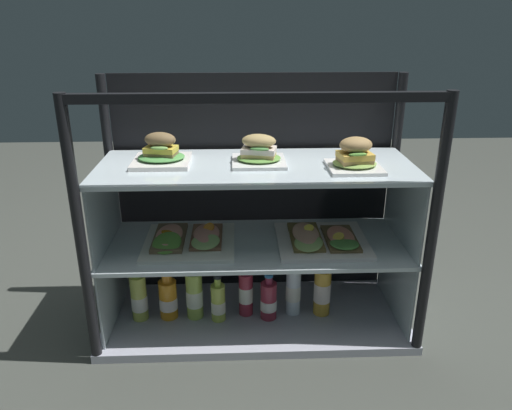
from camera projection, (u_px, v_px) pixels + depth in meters
name	position (u px, v px, depth m)	size (l,w,h in m)	color
ground_plane	(256.00, 322.00, 2.01)	(6.00, 6.00, 0.02)	#434640
case_base_deck	(256.00, 316.00, 2.00)	(1.20, 0.50, 0.03)	#B2B3C2
case_frame	(255.00, 190.00, 1.93)	(1.20, 0.50, 0.96)	black
riser_lower_tier	(256.00, 280.00, 1.94)	(1.12, 0.42, 0.30)	silver
shelf_lower_glass	(256.00, 244.00, 1.88)	(1.14, 0.44, 0.02)	silver
riser_upper_tier	(256.00, 207.00, 1.83)	(1.12, 0.42, 0.30)	silver
shelf_upper_glass	(256.00, 167.00, 1.77)	(1.14, 0.44, 0.02)	silver
plated_roll_sandwich_mid_right	(161.00, 153.00, 1.77)	(0.20, 0.20, 0.11)	white
plated_roll_sandwich_right_of_center	(259.00, 153.00, 1.77)	(0.19, 0.19, 0.11)	white
plated_roll_sandwich_mid_left	(355.00, 157.00, 1.71)	(0.18, 0.18, 0.11)	white
open_sandwich_tray_far_right	(188.00, 240.00, 1.86)	(0.34, 0.33, 0.06)	white
open_sandwich_tray_mid_right	(322.00, 239.00, 1.87)	(0.34, 0.33, 0.06)	white
juice_bottle_front_second	(139.00, 297.00, 1.93)	(0.06, 0.06, 0.24)	#BEC853
juice_bottle_front_fourth	(168.00, 298.00, 1.94)	(0.07, 0.07, 0.22)	orange
juice_bottle_back_right	(194.00, 295.00, 1.94)	(0.07, 0.07, 0.24)	#AECB53
juice_bottle_back_center	(218.00, 302.00, 1.93)	(0.06, 0.06, 0.20)	#BFCF4F
juice_bottle_front_left_end	(246.00, 293.00, 1.96)	(0.06, 0.06, 0.24)	#A12A3C
juice_bottle_back_left	(269.00, 300.00, 1.94)	(0.07, 0.07, 0.20)	#972B3D
juice_bottle_tucked_behind	(293.00, 291.00, 1.96)	(0.06, 0.06, 0.25)	white
juice_bottle_front_right_end	(322.00, 291.00, 1.96)	(0.07, 0.07, 0.24)	gold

